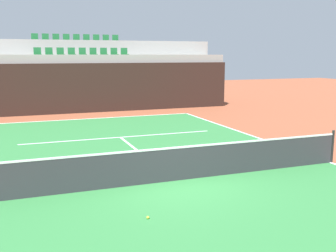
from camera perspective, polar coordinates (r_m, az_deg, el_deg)
The scene contains 13 objects.
ground_plane at distance 11.31m, azimuth 1.09°, elevation -7.83°, with size 80.00×80.00×0.00m, color brown.
court_surface at distance 11.31m, azimuth 1.09°, elevation -7.81°, with size 11.00×24.00×0.01m, color #2D7238.
baseline_far at distance 22.57m, azimuth -10.20°, elevation 1.09°, with size 11.00×0.10×0.00m, color white.
sideline_right at distance 14.18m, azimuth 22.09°, elevation -4.83°, with size 0.10×24.00×0.00m, color white.
service_line_far at distance 17.23m, azimuth -6.81°, elevation -1.60°, with size 8.26×0.10×0.00m, color white.
centre_service_line at distance 14.22m, azimuth -3.70°, elevation -4.06°, with size 0.10×6.40×0.00m, color white.
back_wall at distance 24.91m, azimuth -11.39°, elevation 5.32°, with size 18.64×0.30×2.99m, color black.
stands_tier_lower at distance 26.22m, azimuth -11.89°, elevation 6.09°, with size 18.64×2.40×3.50m, color #9E9E99.
stands_tier_upper at distance 28.57m, azimuth -12.68°, elevation 7.33°, with size 18.64×2.40×4.45m, color #9E9E99.
seating_row_lower at distance 26.26m, azimuth -12.08°, elevation 10.19°, with size 5.88×0.44×0.44m.
seating_row_upper at distance 28.66m, azimuth -12.89°, elevation 12.04°, with size 5.88×0.44×0.44m.
tennis_net at distance 11.17m, azimuth 1.10°, elevation -5.35°, with size 11.08×0.08×1.07m.
tennis_ball_2 at distance 8.81m, azimuth -2.89°, elevation -12.89°, with size 0.07×0.07×0.07m, color #CCE033.
Camera 1 is at (-3.99, -10.00, 3.48)m, focal length 42.78 mm.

